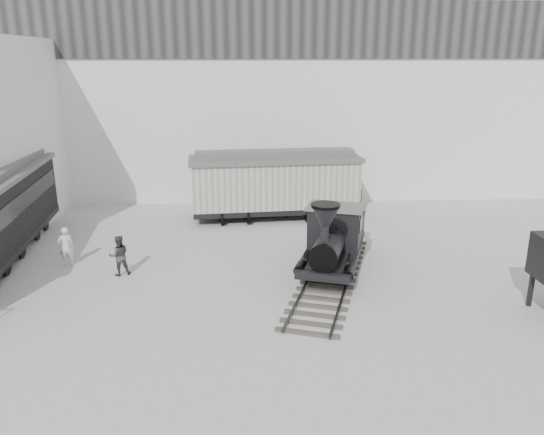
{
  "coord_description": "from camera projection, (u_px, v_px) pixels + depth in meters",
  "views": [
    {
      "loc": [
        -1.14,
        -15.92,
        8.05
      ],
      "look_at": [
        -0.09,
        4.11,
        2.0
      ],
      "focal_mm": 35.0,
      "sensor_mm": 36.0,
      "label": 1
    }
  ],
  "objects": [
    {
      "name": "visitor_b",
      "position": [
        119.0,
        255.0,
        20.29
      ],
      "size": [
        0.93,
        0.83,
        1.59
      ],
      "primitive_type": "imported",
      "rotation": [
        0.0,
        0.0,
        3.48
      ],
      "color": "#38383C",
      "rests_on": "ground"
    },
    {
      "name": "north_wall",
      "position": [
        264.0,
        103.0,
        30.32
      ],
      "size": [
        34.0,
        2.51,
        11.0
      ],
      "color": "silver",
      "rests_on": "ground"
    },
    {
      "name": "boxcar",
      "position": [
        275.0,
        183.0,
        27.29
      ],
      "size": [
        8.92,
        3.46,
        3.57
      ],
      "rotation": [
        0.0,
        0.0,
        0.09
      ],
      "color": "black",
      "rests_on": "ground"
    },
    {
      "name": "visitor_a",
      "position": [
        66.0,
        246.0,
        21.22
      ],
      "size": [
        0.69,
        0.58,
        1.62
      ],
      "primitive_type": "imported",
      "rotation": [
        0.0,
        0.0,
        3.52
      ],
      "color": "silver",
      "rests_on": "ground"
    },
    {
      "name": "locomotive",
      "position": [
        333.0,
        243.0,
        20.43
      ],
      "size": [
        4.73,
        9.4,
        3.26
      ],
      "rotation": [
        0.0,
        0.0,
        -0.31
      ],
      "color": "#36312B",
      "rests_on": "ground"
    },
    {
      "name": "ground",
      "position": [
        281.0,
        311.0,
        17.6
      ],
      "size": [
        90.0,
        90.0,
        0.0
      ],
      "primitive_type": "plane",
      "color": "#9E9E9B"
    }
  ]
}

